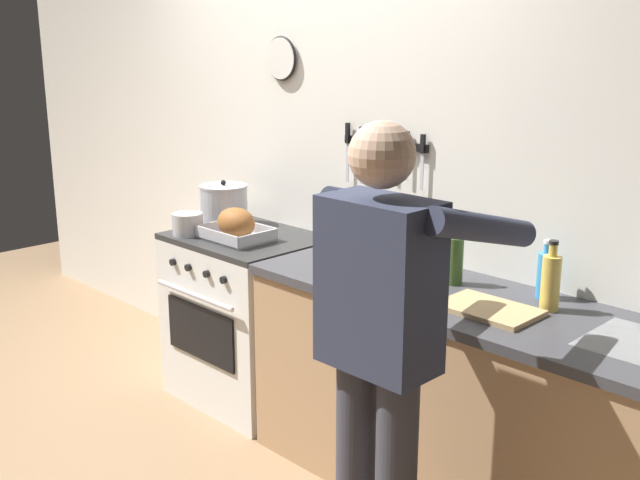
% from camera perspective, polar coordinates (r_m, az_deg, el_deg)
% --- Properties ---
extents(wall_back, '(6.00, 0.13, 2.60)m').
position_cam_1_polar(wall_back, '(4.01, 0.43, 6.23)').
color(wall_back, white).
rests_on(wall_back, ground).
extents(counter_block, '(2.03, 0.65, 0.90)m').
position_cam_1_polar(counter_block, '(3.26, 11.38, -11.80)').
color(counter_block, tan).
rests_on(counter_block, ground).
extents(stove, '(0.76, 0.67, 0.90)m').
position_cam_1_polar(stove, '(4.15, -5.31, -5.71)').
color(stove, white).
rests_on(stove, ground).
extents(person_cook, '(0.51, 0.63, 1.66)m').
position_cam_1_polar(person_cook, '(2.54, 4.64, -7.22)').
color(person_cook, '#383842').
rests_on(person_cook, ground).
extents(roasting_pan, '(0.35, 0.26, 0.17)m').
position_cam_1_polar(roasting_pan, '(3.92, -6.20, 1.04)').
color(roasting_pan, '#B7B7BC').
rests_on(roasting_pan, stove).
extents(stock_pot, '(0.26, 0.26, 0.25)m').
position_cam_1_polar(stock_pot, '(4.24, -7.10, 2.59)').
color(stock_pot, '#B7B7BC').
rests_on(stock_pot, stove).
extents(saucepan, '(0.16, 0.16, 0.11)m').
position_cam_1_polar(saucepan, '(4.06, -9.74, 1.18)').
color(saucepan, '#B7B7BC').
rests_on(saucepan, stove).
extents(cutting_board, '(0.36, 0.24, 0.02)m').
position_cam_1_polar(cutting_board, '(2.98, 12.36, -5.02)').
color(cutting_board, tan).
rests_on(cutting_board, counter_block).
extents(bottle_dish_soap, '(0.07, 0.07, 0.24)m').
position_cam_1_polar(bottle_dish_soap, '(3.16, 16.34, -2.42)').
color(bottle_dish_soap, '#338CCC').
rests_on(bottle_dish_soap, counter_block).
extents(bottle_cooking_oil, '(0.07, 0.07, 0.27)m').
position_cam_1_polar(bottle_cooking_oil, '(3.02, 16.67, -2.94)').
color(bottle_cooking_oil, gold).
rests_on(bottle_cooking_oil, counter_block).
extents(bottle_olive_oil, '(0.07, 0.07, 0.26)m').
position_cam_1_polar(bottle_olive_oil, '(3.24, 9.93, -1.42)').
color(bottle_olive_oil, '#385623').
rests_on(bottle_olive_oil, counter_block).
extents(bottle_vinegar, '(0.06, 0.06, 0.25)m').
position_cam_1_polar(bottle_vinegar, '(3.59, 5.65, 0.27)').
color(bottle_vinegar, '#997F4C').
rests_on(bottle_vinegar, counter_block).
extents(bottle_soy_sauce, '(0.06, 0.06, 0.22)m').
position_cam_1_polar(bottle_soy_sauce, '(3.57, 3.44, 0.04)').
color(bottle_soy_sauce, black).
rests_on(bottle_soy_sauce, counter_block).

